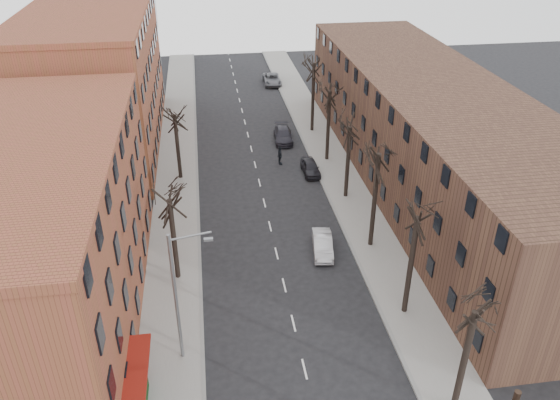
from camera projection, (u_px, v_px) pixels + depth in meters
name	position (u px, v px, depth m)	size (l,w,h in m)	color
sidewalk_left	(177.00, 173.00, 54.71)	(4.00, 90.00, 0.15)	gray
sidewalk_right	(333.00, 163.00, 56.72)	(4.00, 90.00, 0.15)	gray
building_left_near	(31.00, 242.00, 33.60)	(12.00, 26.00, 12.00)	brown
building_left_far	(96.00, 82.00, 57.98)	(12.00, 28.00, 14.00)	brown
building_right	(431.00, 134.00, 50.98)	(12.00, 50.00, 10.00)	#4F3325
tree_right_b	(404.00, 312.00, 36.97)	(5.20, 5.20, 10.80)	black
tree_right_c	(370.00, 245.00, 43.84)	(5.20, 5.20, 11.60)	black
tree_right_d	(345.00, 197.00, 50.70)	(5.20, 5.20, 10.00)	black
tree_right_e	(327.00, 160.00, 57.57)	(5.20, 5.20, 10.80)	black
tree_right_f	(312.00, 131.00, 64.43)	(5.20, 5.20, 11.60)	black
tree_left_a	(178.00, 278.00, 40.21)	(5.20, 5.20, 9.50)	black
tree_left_b	(181.00, 178.00, 53.94)	(5.20, 5.20, 9.50)	black
streetlight	(178.00, 293.00, 30.92)	(2.45, 0.22, 9.03)	slate
silver_sedan	(323.00, 245.00, 42.73)	(1.45, 4.17, 1.37)	#B5B7BC
parked_car_near	(310.00, 167.00, 54.57)	(1.59, 3.94, 1.34)	black
parked_car_mid	(283.00, 135.00, 61.59)	(1.99, 4.88, 1.42)	#23222A
parked_car_far	(272.00, 79.00, 79.43)	(2.40, 5.20, 1.44)	#5C5E64
pedestrian_crossing	(280.00, 156.00, 56.23)	(1.15, 0.48, 1.96)	black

